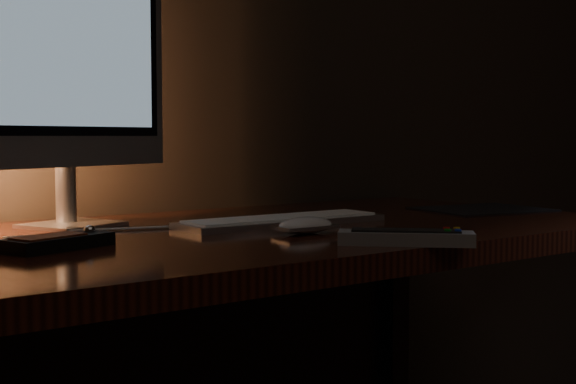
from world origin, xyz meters
TOP-DOWN VIEW (x-y plane):
  - desk at (0.00, 1.93)m, footprint 1.60×0.75m
  - monitor at (-0.19, 2.07)m, footprint 0.46×0.21m
  - keyboard at (0.14, 1.86)m, footprint 0.42×0.12m
  - mousepad at (0.69, 1.83)m, footprint 0.30×0.26m
  - mouse at (0.09, 1.72)m, footprint 0.11×0.06m
  - media_remote at (-0.32, 1.80)m, footprint 0.18×0.11m
  - tv_remote at (0.13, 1.52)m, footprint 0.19×0.18m
  - papers at (-0.30, 1.90)m, footprint 0.14×0.10m
  - cable at (-0.25, 1.92)m, footprint 0.58×0.09m

SIDE VIEW (x-z plane):
  - desk at x=0.00m, z-range 0.25..1.00m
  - mousepad at x=0.69m, z-range 0.75..0.75m
  - cable at x=-0.25m, z-range 0.75..0.76m
  - papers at x=-0.30m, z-range 0.75..0.76m
  - keyboard at x=0.14m, z-range 0.75..0.77m
  - mouse at x=0.09m, z-range 0.75..0.77m
  - media_remote at x=-0.32m, z-range 0.75..0.78m
  - tv_remote at x=0.13m, z-range 0.75..0.78m
  - monitor at x=-0.19m, z-range 0.80..1.30m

